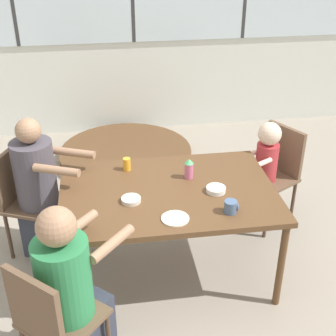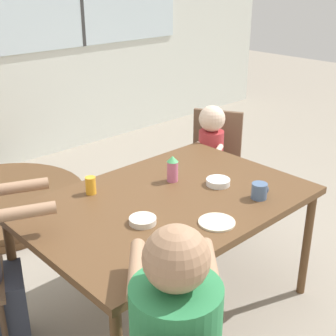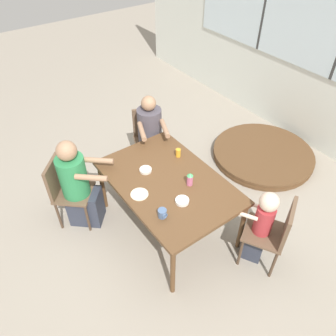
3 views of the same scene
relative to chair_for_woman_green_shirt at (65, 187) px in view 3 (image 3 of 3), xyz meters
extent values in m
plane|color=gray|center=(0.78, 0.87, -0.52)|extent=(16.00, 16.00, 0.00)
cube|color=#333333|center=(-0.52, 3.56, 1.12)|extent=(0.04, 0.01, 1.08)
cube|color=brown|center=(0.78, 0.87, 0.19)|extent=(1.52, 1.02, 0.04)
cylinder|color=brown|center=(0.07, 0.41, -0.18)|extent=(0.05, 0.05, 0.69)
cylinder|color=brown|center=(1.49, 0.41, -0.18)|extent=(0.05, 0.05, 0.69)
cylinder|color=brown|center=(0.07, 1.33, -0.18)|extent=(0.05, 0.05, 0.69)
cylinder|color=brown|center=(1.49, 1.33, -0.18)|extent=(0.05, 0.05, 0.69)
cube|color=brown|center=(0.06, 0.07, -0.08)|extent=(0.56, 0.56, 0.03)
cube|color=brown|center=(-0.06, -0.07, 0.14)|extent=(0.31, 0.28, 0.42)
cylinder|color=#4C3828|center=(0.05, 0.31, -0.31)|extent=(0.03, 0.03, 0.43)
cylinder|color=#4C3828|center=(0.30, 0.08, -0.31)|extent=(0.03, 0.03, 0.43)
cylinder|color=#4C3828|center=(-0.18, 0.05, -0.31)|extent=(0.03, 0.03, 0.43)
cylinder|color=#4C3828|center=(0.07, -0.17, -0.31)|extent=(0.03, 0.03, 0.43)
cube|color=brown|center=(-0.22, 1.29, -0.08)|extent=(0.52, 0.52, 0.03)
cube|color=brown|center=(-0.38, 1.36, 0.14)|extent=(0.18, 0.36, 0.42)
cylinder|color=#4C3828|center=(0.01, 1.38, -0.31)|extent=(0.03, 0.03, 0.43)
cylinder|color=#4C3828|center=(-0.12, 1.07, -0.31)|extent=(0.03, 0.03, 0.43)
cylinder|color=#4C3828|center=(-0.31, 1.51, -0.31)|extent=(0.03, 0.03, 0.43)
cylinder|color=#4C3828|center=(-0.44, 1.20, -0.31)|extent=(0.03, 0.03, 0.43)
cube|color=brown|center=(1.72, 1.40, -0.08)|extent=(0.54, 0.54, 0.03)
cube|color=brown|center=(1.88, 1.48, 0.14)|extent=(0.22, 0.35, 0.42)
cylinder|color=#4C3828|center=(1.66, 1.17, -0.31)|extent=(0.03, 0.03, 0.43)
cylinder|color=#4C3828|center=(1.49, 1.46, -0.31)|extent=(0.03, 0.03, 0.43)
cylinder|color=#4C3828|center=(1.95, 1.33, -0.31)|extent=(0.03, 0.03, 0.43)
cylinder|color=#4C3828|center=(1.79, 1.63, -0.31)|extent=(0.03, 0.03, 0.43)
cube|color=#333847|center=(0.13, 0.14, -0.30)|extent=(0.45, 0.46, 0.45)
cylinder|color=#2D844C|center=(0.09, 0.10, 0.18)|extent=(0.31, 0.31, 0.49)
sphere|color=#A37A5B|center=(0.09, 0.10, 0.53)|extent=(0.21, 0.21, 0.21)
cylinder|color=#A37A5B|center=(0.16, 0.38, 0.31)|extent=(0.27, 0.29, 0.06)
cylinder|color=#A37A5B|center=(0.36, 0.20, 0.31)|extent=(0.27, 0.29, 0.06)
cube|color=#333847|center=(-0.12, 1.25, -0.30)|extent=(0.45, 0.40, 0.45)
cylinder|color=#4C4751|center=(-0.18, 1.28, 0.19)|extent=(0.31, 0.31, 0.53)
sphere|color=#A37A5B|center=(-0.18, 1.28, 0.55)|extent=(0.19, 0.19, 0.19)
cylinder|color=#A37A5B|center=(0.12, 1.30, 0.34)|extent=(0.34, 0.19, 0.06)
cylinder|color=#A37A5B|center=(0.01, 1.04, 0.34)|extent=(0.34, 0.19, 0.06)
cube|color=#333847|center=(1.65, 1.36, -0.30)|extent=(0.28, 0.25, 0.45)
cylinder|color=#B23338|center=(1.69, 1.38, 0.09)|extent=(0.19, 0.19, 0.33)
sphere|color=beige|center=(1.69, 1.38, 0.35)|extent=(0.19, 0.19, 0.19)
cylinder|color=beige|center=(1.59, 1.23, 0.17)|extent=(0.20, 0.13, 0.04)
cylinder|color=beige|center=(1.51, 1.37, 0.17)|extent=(0.20, 0.13, 0.04)
cylinder|color=slate|center=(1.14, 0.54, 0.25)|extent=(0.08, 0.08, 0.09)
torus|color=slate|center=(1.18, 0.54, 0.25)|extent=(0.01, 0.06, 0.06)
cylinder|color=#CC668C|center=(0.95, 1.02, 0.27)|extent=(0.06, 0.06, 0.12)
cone|color=#4CB266|center=(0.95, 1.02, 0.35)|extent=(0.07, 0.07, 0.03)
cylinder|color=gold|center=(0.51, 1.21, 0.26)|extent=(0.06, 0.06, 0.10)
cylinder|color=white|center=(1.11, 0.81, 0.22)|extent=(0.14, 0.14, 0.04)
cylinder|color=silver|center=(0.51, 0.77, 0.22)|extent=(0.13, 0.13, 0.03)
cylinder|color=beige|center=(0.77, 0.52, 0.21)|extent=(0.18, 0.18, 0.01)
cylinder|color=brown|center=(0.58, 2.76, -0.51)|extent=(1.45, 1.45, 0.03)
cylinder|color=brown|center=(0.58, 2.76, -0.48)|extent=(1.46, 1.46, 0.03)
cylinder|color=brown|center=(0.58, 2.76, -0.45)|extent=(1.45, 1.45, 0.03)
cylinder|color=brown|center=(0.58, 2.76, -0.42)|extent=(1.46, 1.46, 0.03)
camera|label=1|loc=(0.37, -1.90, 1.95)|focal=50.00mm
camera|label=2|loc=(-0.76, -0.76, 1.35)|focal=50.00mm
camera|label=3|loc=(2.80, -0.60, 2.60)|focal=35.00mm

